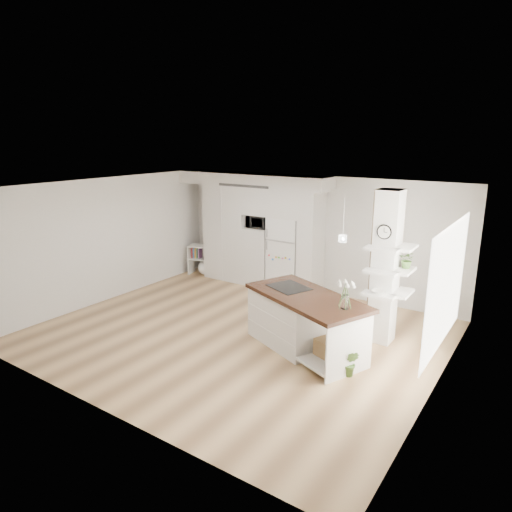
{
  "coord_description": "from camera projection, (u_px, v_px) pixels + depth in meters",
  "views": [
    {
      "loc": [
        4.67,
        -6.31,
        3.55
      ],
      "look_at": [
        -0.2,
        0.9,
        1.26
      ],
      "focal_mm": 32.0,
      "sensor_mm": 36.0,
      "label": 1
    }
  ],
  "objects": [
    {
      "name": "cabinet_wall",
      "position": [
        254.0,
        223.0,
        11.03
      ],
      "size": [
        4.0,
        0.71,
        2.7
      ],
      "color": "silver",
      "rests_on": "floor"
    },
    {
      "name": "decor_bowl",
      "position": [
        378.0,
        292.0,
        7.71
      ],
      "size": [
        0.22,
        0.22,
        0.05
      ],
      "primitive_type": "imported",
      "color": "white",
      "rests_on": "column"
    },
    {
      "name": "pendant_light",
      "position": [
        329.0,
        230.0,
        7.15
      ],
      "size": [
        0.12,
        0.12,
        0.1
      ],
      "primitive_type": "cylinder",
      "color": "white",
      "rests_on": "room"
    },
    {
      "name": "floor",
      "position": [
        238.0,
        333.0,
        8.49
      ],
      "size": [
        7.0,
        6.0,
        0.01
      ],
      "primitive_type": "cube",
      "color": "tan",
      "rests_on": "ground"
    },
    {
      "name": "column",
      "position": [
        389.0,
        270.0,
        7.76
      ],
      "size": [
        0.69,
        0.9,
        2.7
      ],
      "color": "silver",
      "rests_on": "floor"
    },
    {
      "name": "window",
      "position": [
        447.0,
        286.0,
        6.46
      ],
      "size": [
        0.0,
        2.4,
        2.4
      ],
      "primitive_type": "plane",
      "rotation": [
        1.57,
        0.0,
        -1.57
      ],
      "color": "white",
      "rests_on": "room"
    },
    {
      "name": "refrigerator",
      "position": [
        287.0,
        254.0,
        10.7
      ],
      "size": [
        0.78,
        0.69,
        1.75
      ],
      "color": "white",
      "rests_on": "floor"
    },
    {
      "name": "floor_plant_b",
      "position": [
        438.0,
        316.0,
        8.73
      ],
      "size": [
        0.24,
        0.24,
        0.42
      ],
      "primitive_type": "imported",
      "rotation": [
        0.0,
        0.0,
        0.0
      ],
      "color": "#406629",
      "rests_on": "floor"
    },
    {
      "name": "kitchen_island",
      "position": [
        297.0,
        317.0,
        7.89
      ],
      "size": [
        2.44,
        1.83,
        1.56
      ],
      "rotation": [
        0.0,
        0.0,
        -0.4
      ],
      "color": "silver",
      "rests_on": "floor"
    },
    {
      "name": "room",
      "position": [
        237.0,
        236.0,
        8.02
      ],
      "size": [
        7.04,
        6.04,
        2.72
      ],
      "color": "white",
      "rests_on": "ground"
    },
    {
      "name": "floor_plant_a",
      "position": [
        351.0,
        363.0,
        6.91
      ],
      "size": [
        0.27,
        0.24,
        0.43
      ],
      "primitive_type": "imported",
      "rotation": [
        0.0,
        0.0,
        0.21
      ],
      "color": "#406629",
      "rests_on": "floor"
    },
    {
      "name": "bookshelf",
      "position": [
        203.0,
        262.0,
        12.02
      ],
      "size": [
        0.73,
        0.53,
        0.78
      ],
      "rotation": [
        0.0,
        0.0,
        0.25
      ],
      "color": "silver",
      "rests_on": "floor"
    },
    {
      "name": "shelf_plant",
      "position": [
        407.0,
        260.0,
        7.72
      ],
      "size": [
        0.27,
        0.23,
        0.3
      ],
      "primitive_type": "imported",
      "color": "#406629",
      "rests_on": "column"
    },
    {
      "name": "microwave",
      "position": [
        259.0,
        222.0,
        10.88
      ],
      "size": [
        0.54,
        0.37,
        0.3
      ],
      "primitive_type": "imported",
      "color": "#2D2D2D",
      "rests_on": "cabinet_wall"
    }
  ]
}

